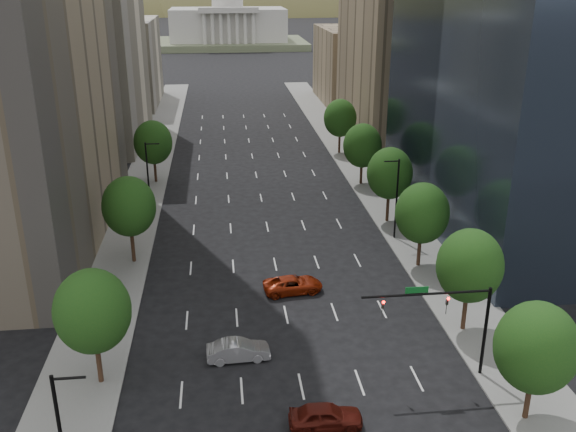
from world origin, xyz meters
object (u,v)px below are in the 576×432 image
object	(u,v)px
car_silver	(238,350)
car_red_far	(293,284)
capitol	(228,24)
traffic_signal	(453,313)
car_maroon	(326,416)

from	to	relation	value
car_silver	car_red_far	world-z (taller)	car_silver
capitol	car_red_far	distance (m)	205.84
car_silver	traffic_signal	bearing A→B (deg)	-107.45
car_maroon	car_red_far	bearing A→B (deg)	2.05
traffic_signal	car_silver	size ratio (longest dim) A/B	1.93
traffic_signal	car_silver	distance (m)	15.88
traffic_signal	car_red_far	size ratio (longest dim) A/B	1.70
capitol	car_maroon	size ratio (longest dim) A/B	12.73
traffic_signal	car_maroon	distance (m)	11.33
traffic_signal	capitol	size ratio (longest dim) A/B	0.15
car_maroon	traffic_signal	bearing A→B (deg)	-63.46
car_maroon	car_red_far	world-z (taller)	car_maroon
capitol	car_maroon	world-z (taller)	capitol
capitol	car_silver	xyz separation A→B (m)	(-4.24, -215.88, -7.80)
traffic_signal	car_red_far	xyz separation A→B (m)	(-9.45, 14.02, -4.43)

